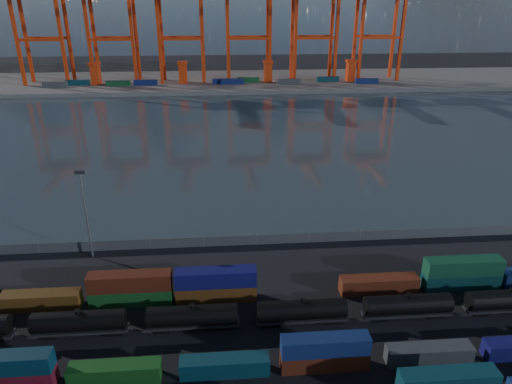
{
  "coord_description": "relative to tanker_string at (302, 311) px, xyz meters",
  "views": [
    {
      "loc": [
        -6.23,
        -47.64,
        42.95
      ],
      "look_at": [
        0.0,
        30.0,
        10.0
      ],
      "focal_mm": 32.0,
      "sensor_mm": 36.0,
      "label": 1
    }
  ],
  "objects": [
    {
      "name": "ground",
      "position": [
        -4.57,
        -4.89,
        -2.02
      ],
      "size": [
        700.0,
        700.0,
        0.0
      ],
      "primitive_type": "plane",
      "color": "black",
      "rests_on": "ground"
    },
    {
      "name": "harbor_water",
      "position": [
        -4.57,
        100.11,
        -2.01
      ],
      "size": [
        700.0,
        700.0,
        0.0
      ],
      "primitive_type": "plane",
      "color": "#2F3D44",
      "rests_on": "ground"
    },
    {
      "name": "far_quay",
      "position": [
        -4.57,
        205.11,
        -1.02
      ],
      "size": [
        700.0,
        70.0,
        2.0
      ],
      "primitive_type": "cube",
      "color": "#514F4C",
      "rests_on": "ground"
    },
    {
      "name": "container_row_mid",
      "position": [
        -19.26,
        -8.85,
        -0.18
      ],
      "size": [
        140.38,
        2.25,
        4.79
      ],
      "color": "#3D4042",
      "rests_on": "ground"
    },
    {
      "name": "container_row_north",
      "position": [
        -0.19,
        6.47,
        -0.06
      ],
      "size": [
        142.62,
        2.51,
        5.36
      ],
      "color": "navy",
      "rests_on": "ground"
    },
    {
      "name": "tanker_string",
      "position": [
        0.0,
        0.0,
        0.0
      ],
      "size": [
        106.09,
        2.81,
        4.02
      ],
      "color": "black",
      "rests_on": "ground"
    },
    {
      "name": "waterfront_fence",
      "position": [
        -4.57,
        23.11,
        -1.01
      ],
      "size": [
        160.12,
        0.12,
        2.2
      ],
      "color": "#595B5E",
      "rests_on": "ground"
    },
    {
      "name": "yard_light_mast",
      "position": [
        -34.57,
        21.11,
        7.28
      ],
      "size": [
        1.6,
        0.4,
        16.6
      ],
      "color": "slate",
      "rests_on": "ground"
    },
    {
      "name": "gantry_cranes",
      "position": [
        -12.07,
        198.41,
        37.25
      ],
      "size": [
        199.64,
        47.3,
        64.05
      ],
      "color": "red",
      "rests_on": "ground"
    },
    {
      "name": "quay_containers",
      "position": [
        -15.57,
        190.58,
        1.28
      ],
      "size": [
        172.58,
        10.99,
        2.6
      ],
      "color": "navy",
      "rests_on": "far_quay"
    },
    {
      "name": "straddle_carriers",
      "position": [
        -7.07,
        195.11,
        5.8
      ],
      "size": [
        140.0,
        7.0,
        11.1
      ],
      "color": "red",
      "rests_on": "far_quay"
    }
  ]
}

